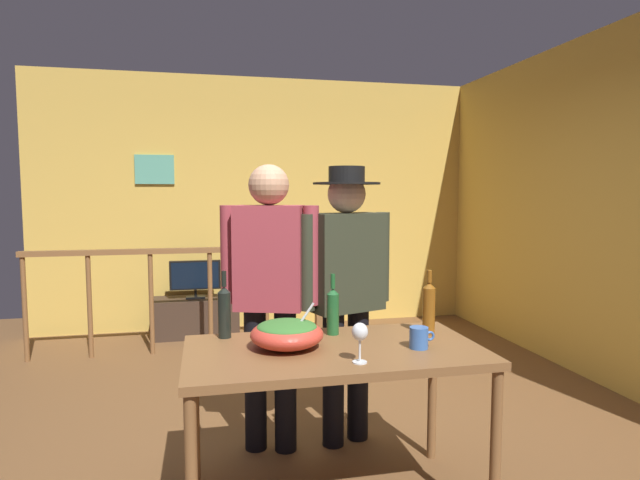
% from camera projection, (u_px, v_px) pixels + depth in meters
% --- Properties ---
extents(ground_plane, '(7.92, 7.92, 0.00)m').
position_uv_depth(ground_plane, '(315.00, 445.00, 3.20)').
color(ground_plane, brown).
extents(back_wall, '(4.97, 0.10, 2.82)m').
position_uv_depth(back_wall, '(261.00, 203.00, 6.04)').
color(back_wall, gold).
rests_on(back_wall, ground_plane).
extents(side_wall_right, '(0.10, 4.57, 2.82)m').
position_uv_depth(side_wall_right, '(577.00, 207.00, 4.50)').
color(side_wall_right, gold).
rests_on(side_wall_right, ground_plane).
extents(framed_picture, '(0.41, 0.03, 0.31)m').
position_uv_depth(framed_picture, '(155.00, 169.00, 5.71)').
color(framed_picture, '#58A58E').
extents(stair_railing, '(2.83, 0.10, 1.06)m').
position_uv_depth(stair_railing, '(229.00, 283.00, 5.13)').
color(stair_railing, brown).
rests_on(stair_railing, ground_plane).
extents(tv_console, '(0.90, 0.40, 0.41)m').
position_uv_depth(tv_console, '(196.00, 317.00, 5.65)').
color(tv_console, '#38281E').
rests_on(tv_console, ground_plane).
extents(flat_screen_tv, '(0.53, 0.12, 0.41)m').
position_uv_depth(flat_screen_tv, '(195.00, 276.00, 5.58)').
color(flat_screen_tv, black).
rests_on(flat_screen_tv, tv_console).
extents(serving_table, '(1.41, 0.76, 0.79)m').
position_uv_depth(serving_table, '(334.00, 364.00, 2.52)').
color(serving_table, brown).
rests_on(serving_table, ground_plane).
extents(salad_bowl, '(0.35, 0.35, 0.22)m').
position_uv_depth(salad_bowl, '(287.00, 333.00, 2.51)').
color(salad_bowl, '#CC3D2D').
rests_on(salad_bowl, serving_table).
extents(wine_glass, '(0.07, 0.07, 0.18)m').
position_uv_depth(wine_glass, '(360.00, 334.00, 2.28)').
color(wine_glass, silver).
rests_on(wine_glass, serving_table).
extents(wine_bottle_green, '(0.06, 0.06, 0.32)m').
position_uv_depth(wine_bottle_green, '(333.00, 310.00, 2.75)').
color(wine_bottle_green, '#1E5628').
rests_on(wine_bottle_green, serving_table).
extents(wine_bottle_dark, '(0.07, 0.07, 0.34)m').
position_uv_depth(wine_bottle_dark, '(224.00, 311.00, 2.68)').
color(wine_bottle_dark, black).
rests_on(wine_bottle_dark, serving_table).
extents(wine_bottle_amber, '(0.06, 0.06, 0.34)m').
position_uv_depth(wine_bottle_amber, '(429.00, 307.00, 2.75)').
color(wine_bottle_amber, brown).
rests_on(wine_bottle_amber, serving_table).
extents(mug_blue, '(0.12, 0.09, 0.10)m').
position_uv_depth(mug_blue, '(419.00, 338.00, 2.51)').
color(mug_blue, '#3866B2').
rests_on(mug_blue, serving_table).
extents(person_standing_left, '(0.55, 0.33, 1.69)m').
position_uv_depth(person_standing_left, '(270.00, 283.00, 3.07)').
color(person_standing_left, black).
rests_on(person_standing_left, ground_plane).
extents(person_standing_right, '(0.60, 0.40, 1.68)m').
position_uv_depth(person_standing_right, '(346.00, 279.00, 3.16)').
color(person_standing_right, black).
rests_on(person_standing_right, ground_plane).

